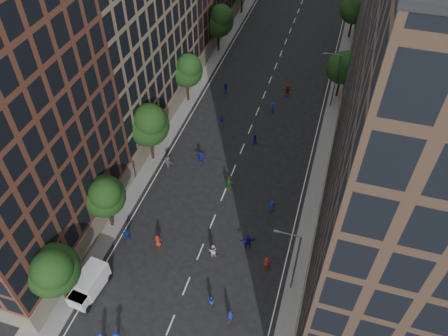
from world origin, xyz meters
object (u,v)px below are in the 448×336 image
streetlamp_far (334,78)px  skater_1 (230,316)px  streetlamp_near (294,260)px  skater_2 (211,301)px  cargo_van (89,284)px

streetlamp_far → skater_1: 38.82m
skater_1 → streetlamp_near: bearing=-132.5°
streetlamp_far → skater_2: (-7.15, -37.24, -4.42)m
skater_2 → streetlamp_far: bearing=-84.3°
streetlamp_far → streetlamp_near: bearing=-90.0°
streetlamp_near → cargo_van: (-19.66, -6.39, -3.82)m
skater_2 → skater_1: bearing=172.2°
skater_1 → skater_2: bearing=-24.1°
streetlamp_near → skater_1: bearing=-132.8°
streetlamp_near → skater_2: 9.42m
streetlamp_far → skater_2: streetlamp_far is taller
skater_1 → cargo_van: bearing=4.7°
streetlamp_far → skater_1: (-4.88, -38.27, -4.33)m
streetlamp_near → cargo_van: streetlamp_near is taller
streetlamp_far → skater_2: bearing=-100.9°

